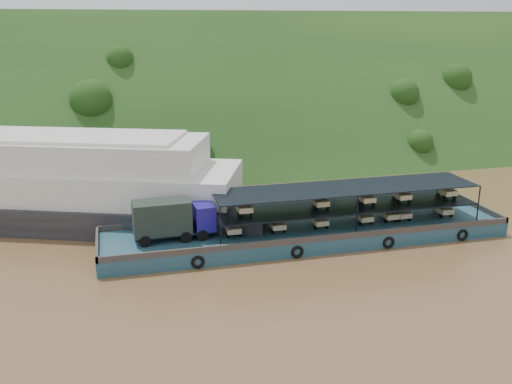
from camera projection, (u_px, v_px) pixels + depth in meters
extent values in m
plane|color=brown|center=(286.00, 234.00, 50.84)|extent=(160.00, 160.00, 0.00)
cube|color=#143312|center=(213.00, 150.00, 84.23)|extent=(140.00, 39.60, 39.60)
cube|color=#16424E|center=(306.00, 234.00, 49.18)|extent=(35.00, 7.00, 1.20)
cube|color=#592D19|center=(294.00, 212.00, 52.09)|extent=(35.00, 0.20, 0.50)
cube|color=#592D19|center=(321.00, 238.00, 45.78)|extent=(35.00, 0.20, 0.50)
cube|color=#592D19|center=(483.00, 209.00, 53.15)|extent=(0.20, 7.00, 0.50)
cube|color=#592D19|center=(97.00, 244.00, 44.72)|extent=(0.20, 7.00, 0.50)
torus|color=black|center=(198.00, 262.00, 43.48)|extent=(1.06, 0.26, 1.06)
torus|color=black|center=(297.00, 252.00, 45.41)|extent=(1.06, 0.26, 1.06)
torus|color=black|center=(389.00, 243.00, 47.35)|extent=(1.06, 0.26, 1.06)
torus|color=black|center=(463.00, 235.00, 49.05)|extent=(1.06, 0.26, 1.06)
cylinder|color=black|center=(145.00, 241.00, 44.62)|extent=(0.96, 0.37, 0.95)
cylinder|color=black|center=(142.00, 233.00, 46.44)|extent=(0.96, 0.37, 0.95)
cylinder|color=black|center=(186.00, 237.00, 45.52)|extent=(0.96, 0.37, 0.95)
cylinder|color=black|center=(182.00, 229.00, 47.34)|extent=(0.96, 0.37, 0.95)
cylinder|color=black|center=(202.00, 235.00, 45.89)|extent=(0.96, 0.37, 0.95)
cylinder|color=black|center=(197.00, 227.00, 47.71)|extent=(0.96, 0.37, 0.95)
cube|color=black|center=(174.00, 232.00, 46.18)|extent=(6.52, 2.34, 0.19)
cube|color=navy|center=(204.00, 216.00, 46.55)|extent=(1.70, 2.34, 2.08)
cube|color=black|center=(213.00, 211.00, 46.67)|extent=(0.13, 1.90, 0.85)
cube|color=black|center=(162.00, 217.00, 45.52)|extent=(4.64, 2.45, 2.65)
cube|color=black|center=(345.00, 206.00, 49.38)|extent=(23.00, 5.00, 0.12)
cube|color=black|center=(346.00, 188.00, 48.91)|extent=(23.00, 5.00, 0.08)
cylinder|color=black|center=(220.00, 227.00, 44.28)|extent=(0.12, 0.12, 3.30)
cylinder|color=black|center=(209.00, 208.00, 48.92)|extent=(0.12, 0.12, 3.30)
cylinder|color=black|center=(357.00, 215.00, 47.06)|extent=(0.12, 0.12, 3.30)
cylinder|color=black|center=(334.00, 198.00, 51.70)|extent=(0.12, 0.12, 3.30)
cylinder|color=black|center=(478.00, 204.00, 49.85)|extent=(0.12, 0.12, 3.30)
cylinder|color=black|center=(446.00, 189.00, 54.49)|extent=(0.12, 0.12, 3.30)
cylinder|color=black|center=(229.00, 227.00, 48.32)|extent=(0.12, 0.52, 0.52)
cylinder|color=black|center=(228.00, 235.00, 46.53)|extent=(0.14, 0.52, 0.52)
cylinder|color=black|center=(240.00, 234.00, 46.77)|extent=(0.14, 0.52, 0.52)
cube|color=beige|center=(233.00, 229.00, 46.88)|extent=(1.15, 1.50, 0.44)
cube|color=#AA150B|center=(230.00, 222.00, 47.89)|extent=(0.55, 0.80, 0.80)
cube|color=#AA150B|center=(230.00, 218.00, 47.56)|extent=(0.50, 0.10, 0.10)
cylinder|color=black|center=(272.00, 223.00, 49.24)|extent=(0.12, 0.52, 0.52)
cylinder|color=black|center=(273.00, 231.00, 47.45)|extent=(0.14, 0.52, 0.52)
cylinder|color=black|center=(284.00, 230.00, 47.69)|extent=(0.14, 0.52, 0.52)
cube|color=beige|center=(277.00, 225.00, 47.80)|extent=(1.15, 1.50, 0.44)
cube|color=#B6100C|center=(273.00, 219.00, 48.82)|extent=(0.55, 0.80, 0.80)
cube|color=#B6100C|center=(274.00, 214.00, 48.49)|extent=(0.50, 0.10, 0.10)
cylinder|color=black|center=(314.00, 220.00, 50.16)|extent=(0.12, 0.52, 0.52)
cylinder|color=black|center=(316.00, 227.00, 48.37)|extent=(0.14, 0.52, 0.52)
cylinder|color=black|center=(327.00, 226.00, 48.62)|extent=(0.14, 0.52, 0.52)
cube|color=beige|center=(320.00, 221.00, 48.72)|extent=(1.15, 1.50, 0.44)
cube|color=red|center=(315.00, 215.00, 49.74)|extent=(0.55, 0.80, 0.80)
cube|color=red|center=(316.00, 210.00, 49.41)|extent=(0.50, 0.10, 0.10)
cylinder|color=black|center=(357.00, 216.00, 51.16)|extent=(0.12, 0.52, 0.52)
cylinder|color=black|center=(360.00, 223.00, 49.37)|extent=(0.14, 0.52, 0.52)
cylinder|color=black|center=(371.00, 222.00, 49.61)|extent=(0.14, 0.52, 0.52)
cube|color=beige|center=(364.00, 217.00, 49.72)|extent=(1.15, 1.50, 0.44)
cube|color=red|center=(359.00, 211.00, 50.74)|extent=(0.55, 0.80, 0.80)
cube|color=red|center=(360.00, 207.00, 50.41)|extent=(0.50, 0.10, 0.10)
cylinder|color=black|center=(394.00, 212.00, 52.06)|extent=(0.12, 0.52, 0.52)
cylinder|color=black|center=(399.00, 219.00, 50.26)|extent=(0.14, 0.52, 0.52)
cylinder|color=black|center=(409.00, 218.00, 50.51)|extent=(0.14, 0.52, 0.52)
cube|color=beige|center=(402.00, 214.00, 50.61)|extent=(1.15, 1.50, 0.44)
cube|color=#AA0B17|center=(396.00, 208.00, 51.63)|extent=(0.55, 0.80, 0.80)
cube|color=#AA0B17|center=(398.00, 203.00, 51.30)|extent=(0.50, 0.10, 0.10)
cylinder|color=black|center=(435.00, 209.00, 53.07)|extent=(0.12, 0.52, 0.52)
cylinder|color=black|center=(441.00, 215.00, 51.28)|extent=(0.14, 0.52, 0.52)
cylinder|color=black|center=(451.00, 214.00, 51.52)|extent=(0.14, 0.52, 0.52)
cube|color=beige|center=(444.00, 210.00, 51.63)|extent=(1.15, 1.50, 0.44)
cube|color=red|center=(437.00, 204.00, 52.64)|extent=(0.55, 0.80, 0.80)
cube|color=red|center=(439.00, 200.00, 52.31)|extent=(0.50, 0.10, 0.10)
cylinder|color=black|center=(382.00, 213.00, 51.75)|extent=(0.12, 0.52, 0.52)
cylinder|color=black|center=(386.00, 220.00, 49.96)|extent=(0.14, 0.52, 0.52)
cylinder|color=black|center=(397.00, 219.00, 50.21)|extent=(0.14, 0.52, 0.52)
cube|color=beige|center=(390.00, 215.00, 50.31)|extent=(1.15, 1.50, 0.44)
cube|color=red|center=(384.00, 209.00, 51.33)|extent=(0.55, 0.80, 0.80)
cube|color=red|center=(385.00, 204.00, 51.00)|extent=(0.50, 0.10, 0.10)
cylinder|color=black|center=(240.00, 207.00, 48.06)|extent=(0.12, 0.52, 0.52)
cylinder|color=black|center=(239.00, 214.00, 46.27)|extent=(0.14, 0.52, 0.52)
cylinder|color=black|center=(251.00, 213.00, 46.51)|extent=(0.14, 0.52, 0.52)
cube|color=beige|center=(244.00, 208.00, 46.62)|extent=(1.15, 1.50, 0.44)
cube|color=#B4270C|center=(241.00, 202.00, 47.64)|extent=(0.55, 0.80, 0.80)
cube|color=#B4270C|center=(242.00, 197.00, 47.31)|extent=(0.50, 0.10, 0.10)
cylinder|color=black|center=(314.00, 201.00, 49.67)|extent=(0.12, 0.52, 0.52)
cylinder|color=black|center=(316.00, 208.00, 47.88)|extent=(0.14, 0.52, 0.52)
cylinder|color=black|center=(327.00, 207.00, 48.12)|extent=(0.14, 0.52, 0.52)
cube|color=#C3BE8A|center=(320.00, 202.00, 48.23)|extent=(1.15, 1.50, 0.44)
cube|color=red|center=(316.00, 196.00, 49.25)|extent=(0.55, 0.80, 0.80)
cube|color=red|center=(317.00, 191.00, 48.92)|extent=(0.50, 0.10, 0.10)
cylinder|color=black|center=(359.00, 197.00, 50.70)|extent=(0.12, 0.52, 0.52)
cylinder|color=black|center=(363.00, 204.00, 48.91)|extent=(0.14, 0.52, 0.52)
cylinder|color=black|center=(373.00, 203.00, 49.15)|extent=(0.14, 0.52, 0.52)
cube|color=beige|center=(366.00, 198.00, 49.26)|extent=(1.15, 1.50, 0.44)
cube|color=#C1BA88|center=(361.00, 193.00, 50.27)|extent=(0.55, 0.80, 0.80)
cube|color=#C1BA88|center=(362.00, 188.00, 49.94)|extent=(0.50, 0.10, 0.10)
cylinder|color=black|center=(394.00, 195.00, 51.53)|extent=(0.12, 0.52, 0.52)
cylinder|color=black|center=(399.00, 201.00, 49.74)|extent=(0.14, 0.52, 0.52)
cylinder|color=black|center=(409.00, 200.00, 49.98)|extent=(0.14, 0.52, 0.52)
cube|color=beige|center=(402.00, 195.00, 50.08)|extent=(1.15, 1.50, 0.44)
cube|color=#B7100C|center=(396.00, 190.00, 51.10)|extent=(0.55, 0.80, 0.80)
cube|color=#B7100C|center=(398.00, 185.00, 50.77)|extent=(0.50, 0.10, 0.10)
cylinder|color=black|center=(438.00, 191.00, 52.62)|extent=(0.12, 0.52, 0.52)
cylinder|color=black|center=(445.00, 197.00, 50.83)|extent=(0.14, 0.52, 0.52)
cylinder|color=black|center=(454.00, 196.00, 51.07)|extent=(0.14, 0.52, 0.52)
cube|color=beige|center=(448.00, 192.00, 51.18)|extent=(1.15, 1.50, 0.44)
cube|color=red|center=(441.00, 186.00, 52.19)|extent=(0.55, 0.80, 0.80)
cube|color=red|center=(443.00, 182.00, 51.87)|extent=(0.50, 0.10, 0.10)
cube|color=black|center=(55.00, 207.00, 54.24)|extent=(41.92, 24.61, 2.46)
cube|color=silver|center=(52.00, 180.00, 53.48)|extent=(35.82, 21.39, 2.87)
cube|color=silver|center=(49.00, 151.00, 52.69)|extent=(29.72, 18.18, 2.67)
cube|color=silver|center=(47.00, 136.00, 52.27)|extent=(25.53, 15.72, 0.31)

